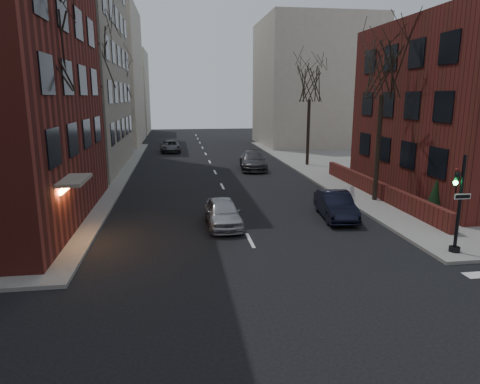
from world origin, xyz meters
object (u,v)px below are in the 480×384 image
Objects in this scene: tree_right_b at (310,82)px; car_lane_silver at (223,213)px; tree_left_a at (40,46)px; car_lane_gray at (253,160)px; traffic_signal at (458,210)px; parked_sedan at (336,205)px; tree_left_c at (119,80)px; car_lane_far at (170,146)px; streetlamp_near at (96,131)px; streetlamp_far at (129,116)px; tree_left_b at (92,59)px; sandwich_board at (349,192)px; tree_right_a at (384,67)px; evergreen_shrub at (436,196)px.

tree_right_b is 2.24× the size of car_lane_silver.
car_lane_gray is at bearing 54.13° from tree_left_a.
traffic_signal is 6.68m from parked_sedan.
car_lane_gray is (12.28, -9.02, -7.24)m from tree_left_c.
traffic_signal reaches higher than car_lane_far.
tree_left_c reaches higher than streetlamp_near.
car_lane_silver is at bearing -119.02° from tree_right_b.
car_lane_silver is at bearing -75.36° from streetlamp_far.
tree_left_b is 12.78× the size of sandwich_board.
car_lane_gray is at bearing -65.01° from car_lane_far.
tree_left_b is at bearing -109.00° from car_lane_far.
car_lane_gray is 13.19m from sandwich_board.
streetlamp_far is at bearing 149.53° from tree_right_b.
parked_sedan is (13.32, -7.07, -3.53)m from streetlamp_near.
tree_left_a is at bearing -167.20° from tree_right_a.
streetlamp_far is (0.60, 28.00, -4.23)m from tree_left_a.
tree_right_b is 1.95× the size of car_lane_far.
car_lane_gray reaches higher than sandwich_board.
tree_left_b is at bearing 122.40° from car_lane_silver.
streetlamp_near is 20.43m from evergreen_shrub.
streetlamp_near is at bearing 166.76° from tree_right_a.
traffic_signal is at bearing -16.65° from tree_left_a.
car_lane_far is (4.24, 2.30, -3.58)m from streetlamp_far.
tree_left_c is (0.00, 14.00, -0.88)m from tree_left_b.
parked_sedan reaches higher than car_lane_far.
parked_sedan is (13.32, -27.07, -3.53)m from streetlamp_far.
evergreen_shrub is at bearing -64.94° from tree_right_a.
tree_right_b is at bearing 45.64° from tree_left_a.
sandwich_board is (11.26, -25.94, -0.08)m from car_lane_far.
car_lane_gray is (4.46, 16.61, 0.10)m from car_lane_silver.
evergreen_shrub is at bearing -68.40° from car_lane_far.
car_lane_silver is (7.22, -27.63, -3.54)m from streetlamp_far.
tree_right_a reaches higher than tree_right_b.
tree_right_a is 2.26× the size of parked_sedan.
tree_right_b is 1.46× the size of streetlamp_near.
traffic_signal is 35.76m from tree_left_c.
evergreen_shrub is at bearing -84.49° from tree_right_b.
evergreen_shrub reaches higher than car_lane_silver.
car_lane_far is at bearing 94.17° from car_lane_silver.
streetlamp_far is at bearing 90.00° from streetlamp_near.
tree_right_a is at bearing 12.80° from tree_left_a.
tree_right_b reaches higher than streetlamp_near.
tree_left_a is 12.01m from tree_left_b.
tree_right_a reaches higher than evergreen_shrub.
car_lane_far is at bearing 41.60° from tree_left_c.
car_lane_far is at bearing 113.19° from parked_sedan.
tree_left_b is (0.00, 12.00, 0.44)m from tree_left_a.
streetlamp_far reaches higher than car_lane_gray.
tree_right_a reaches higher than car_lane_gray.
tree_right_b is (17.60, -8.00, -0.44)m from tree_left_c.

